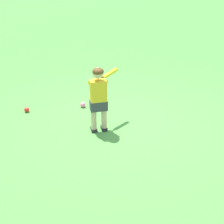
{
  "coord_description": "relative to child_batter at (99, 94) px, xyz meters",
  "views": [
    {
      "loc": [
        3.27,
        3.27,
        2.55
      ],
      "look_at": [
        0.33,
        0.28,
        0.45
      ],
      "focal_mm": 49.72,
      "sensor_mm": 36.0,
      "label": 1
    }
  ],
  "objects": [
    {
      "name": "child_batter",
      "position": [
        0.0,
        0.0,
        0.0
      ],
      "size": [
        0.75,
        0.36,
        1.08
      ],
      "color": "#232328",
      "rests_on": "ground"
    },
    {
      "name": "ground_plane",
      "position": [
        -0.31,
        0.03,
        -0.65
      ],
      "size": [
        40.0,
        40.0,
        0.0
      ],
      "primitive_type": "plane",
      "color": "#519942"
    },
    {
      "name": "play_ball_midfield",
      "position": [
        -0.35,
        -0.86,
        -0.6
      ],
      "size": [
        0.1,
        0.1,
        0.1
      ],
      "primitive_type": "sphere",
      "color": "pink",
      "rests_on": "ground"
    },
    {
      "name": "play_ball_behind_batter",
      "position": [
        0.51,
        -1.42,
        -0.6
      ],
      "size": [
        0.09,
        0.09,
        0.09
      ],
      "primitive_type": "sphere",
      "color": "red",
      "rests_on": "ground"
    }
  ]
}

